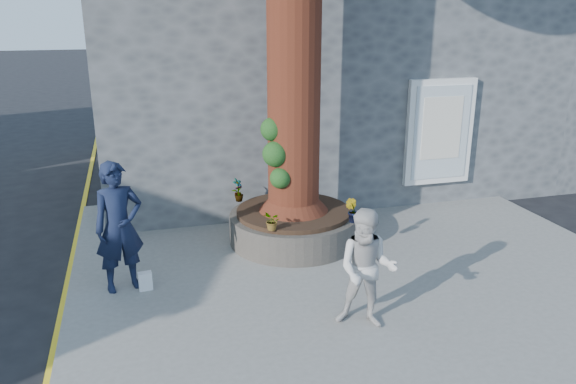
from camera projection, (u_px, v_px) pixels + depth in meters
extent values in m
plane|color=black|center=(279.00, 305.00, 8.23)|extent=(120.00, 120.00, 0.00)
cube|color=slate|center=(349.00, 262.00, 9.52)|extent=(9.00, 8.00, 0.12)
cube|color=yellow|center=(65.00, 300.00, 8.37)|extent=(0.10, 30.00, 0.01)
cube|color=#484B4D|center=(301.00, 55.00, 14.54)|extent=(10.00, 8.00, 6.00)
cube|color=white|center=(439.00, 132.00, 11.69)|extent=(1.50, 0.12, 2.20)
cube|color=silver|center=(441.00, 133.00, 11.63)|extent=(1.25, 0.04, 1.95)
cube|color=silver|center=(442.00, 128.00, 11.58)|extent=(0.90, 0.02, 1.30)
cube|color=#484B4D|center=(559.00, 50.00, 16.59)|extent=(6.00, 8.00, 6.00)
cylinder|color=black|center=(293.00, 227.00, 10.15)|extent=(2.30, 2.30, 0.52)
cylinder|color=black|center=(293.00, 212.00, 10.06)|extent=(2.04, 2.04, 0.08)
cone|color=#421D10|center=(294.00, 191.00, 9.94)|extent=(1.24, 1.24, 0.70)
sphere|color=#133B14|center=(275.00, 154.00, 9.43)|extent=(0.44, 0.44, 0.44)
sphere|color=#133B14|center=(280.00, 178.00, 9.47)|extent=(0.36, 0.36, 0.36)
sphere|color=#133B14|center=(272.00, 129.00, 9.41)|extent=(0.40, 0.40, 0.40)
imported|color=black|center=(119.00, 227.00, 8.20)|extent=(0.82, 0.65, 1.97)
imported|color=#BBB7B3|center=(367.00, 269.00, 7.26)|extent=(0.99, 0.91, 1.63)
cube|color=white|center=(145.00, 281.00, 8.40)|extent=(0.21, 0.13, 0.28)
imported|color=gray|center=(238.00, 189.00, 10.55)|extent=(0.26, 0.25, 0.41)
imported|color=gray|center=(352.00, 211.00, 9.41)|extent=(0.30, 0.30, 0.40)
imported|color=gray|center=(239.00, 193.00, 10.45)|extent=(0.22, 0.22, 0.31)
imported|color=gray|center=(272.00, 221.00, 9.07)|extent=(0.30, 0.32, 0.32)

